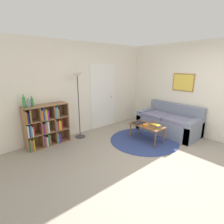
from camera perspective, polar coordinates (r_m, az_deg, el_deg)
ground_plane at (r=3.77m, az=16.60°, el=-17.06°), size 14.00×14.00×0.00m
wall_back at (r=5.25m, az=-8.25°, el=7.48°), size 7.34×0.11×2.60m
wall_right at (r=5.83m, az=18.19°, el=7.80°), size 0.08×5.73×2.60m
rug at (r=4.86m, az=10.36°, el=-8.97°), size 1.82×1.82×0.01m
bookshelf at (r=4.64m, az=-20.99°, el=-4.28°), size 1.06×0.34×1.04m
floor_lamp at (r=4.71m, az=-11.13°, el=8.36°), size 0.29×0.29×1.78m
couch at (r=5.51m, az=18.20°, el=-3.38°), size 0.88×1.73×0.84m
coffee_table at (r=4.73m, az=11.29°, el=-4.77°), size 0.45×0.91×0.43m
laptop at (r=4.84m, az=8.69°, el=-3.41°), size 0.31×0.24×0.02m
bowl at (r=4.61m, az=10.92°, el=-4.24°), size 0.14×0.14×0.05m
book_stack_on_table at (r=4.56m, az=14.14°, el=-4.44°), size 0.14×0.23×0.08m
cup at (r=4.76m, az=13.59°, el=-3.55°), size 0.07×0.07×0.09m
remote at (r=4.69m, az=10.87°, el=-4.14°), size 0.08×0.16×0.02m
bottle_left at (r=4.39m, az=-26.80°, el=2.88°), size 0.06×0.06×0.30m
bottle_middle at (r=4.39m, az=-25.61°, el=2.52°), size 0.06×0.06×0.21m
bottle_right at (r=4.44m, az=-24.61°, el=2.90°), size 0.06×0.06×0.24m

